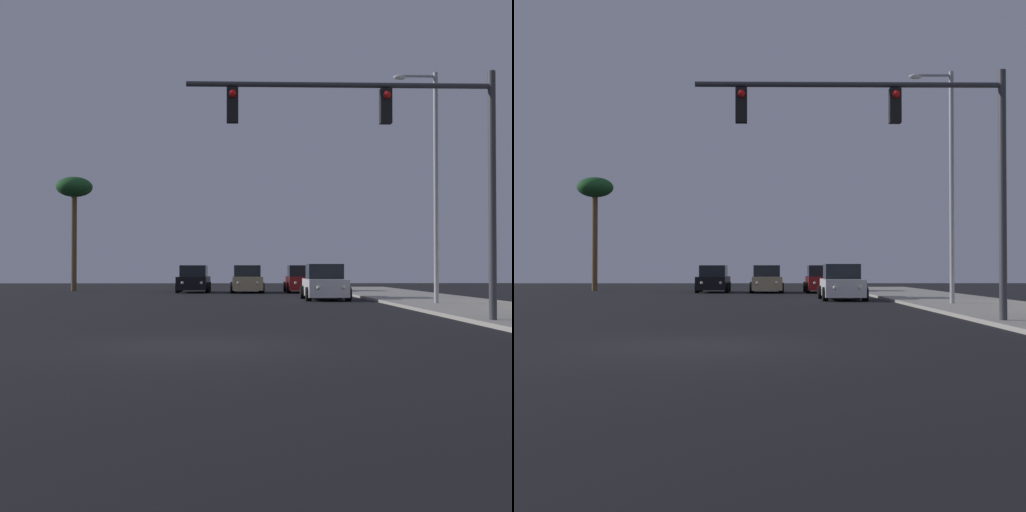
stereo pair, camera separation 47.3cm
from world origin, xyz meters
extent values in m
plane|color=black|center=(0.00, 0.00, 0.00)|extent=(120.00, 120.00, 0.00)
cube|color=#9E998E|center=(9.50, 10.00, 0.06)|extent=(5.00, 60.00, 0.12)
cube|color=maroon|center=(4.94, 30.69, 0.58)|extent=(1.83, 4.21, 0.80)
cube|color=black|center=(4.94, 30.84, 1.33)|extent=(1.62, 2.01, 0.70)
cylinder|color=black|center=(4.04, 29.39, 0.32)|extent=(0.24, 0.64, 0.64)
cylinder|color=black|center=(5.84, 29.39, 0.32)|extent=(0.24, 0.64, 0.64)
cylinder|color=black|center=(4.04, 31.99, 0.32)|extent=(0.24, 0.64, 0.64)
cylinder|color=black|center=(5.84, 31.99, 0.32)|extent=(0.24, 0.64, 0.64)
sphere|color=#F2EACC|center=(4.39, 28.57, 0.63)|extent=(0.18, 0.18, 0.18)
sphere|color=#F2EACC|center=(5.50, 28.57, 0.63)|extent=(0.18, 0.18, 0.18)
cube|color=silver|center=(5.00, 19.85, 0.58)|extent=(1.89, 4.24, 0.80)
cube|color=black|center=(5.00, 20.00, 1.33)|extent=(1.64, 2.03, 0.70)
cylinder|color=black|center=(4.10, 18.55, 0.32)|extent=(0.24, 0.64, 0.64)
cylinder|color=black|center=(5.90, 18.55, 0.32)|extent=(0.24, 0.64, 0.64)
cylinder|color=black|center=(4.10, 21.15, 0.32)|extent=(0.24, 0.64, 0.64)
cylinder|color=black|center=(5.90, 21.15, 0.32)|extent=(0.24, 0.64, 0.64)
sphere|color=#F2EACC|center=(4.44, 17.73, 0.63)|extent=(0.18, 0.18, 0.18)
sphere|color=#F2EACC|center=(5.56, 17.73, 0.63)|extent=(0.18, 0.18, 0.18)
cube|color=black|center=(-1.74, 30.95, 0.58)|extent=(1.93, 4.26, 0.80)
cube|color=black|center=(-1.74, 31.10, 1.33)|extent=(1.66, 2.05, 0.70)
cylinder|color=black|center=(-2.64, 29.64, 0.32)|extent=(0.24, 0.64, 0.64)
cylinder|color=black|center=(-0.84, 29.64, 0.32)|extent=(0.24, 0.64, 0.64)
cylinder|color=black|center=(-2.64, 32.25, 0.32)|extent=(0.24, 0.64, 0.64)
cylinder|color=black|center=(-0.84, 32.25, 0.32)|extent=(0.24, 0.64, 0.64)
sphere|color=#F2EACC|center=(-2.30, 28.83, 0.63)|extent=(0.18, 0.18, 0.18)
sphere|color=#F2EACC|center=(-1.18, 28.83, 0.63)|extent=(0.18, 0.18, 0.18)
cube|color=tan|center=(1.55, 30.45, 0.58)|extent=(1.84, 4.22, 0.80)
cube|color=black|center=(1.55, 30.60, 1.33)|extent=(1.62, 2.01, 0.70)
cylinder|color=black|center=(0.65, 29.15, 0.32)|extent=(0.24, 0.64, 0.64)
cylinder|color=black|center=(2.45, 29.15, 0.32)|extent=(0.24, 0.64, 0.64)
cylinder|color=black|center=(0.65, 31.75, 0.32)|extent=(0.24, 0.64, 0.64)
cylinder|color=black|center=(2.45, 31.75, 0.32)|extent=(0.24, 0.64, 0.64)
sphere|color=#F2EACC|center=(1.00, 28.33, 0.63)|extent=(0.18, 0.18, 0.18)
sphere|color=#F2EACC|center=(2.11, 28.33, 0.63)|extent=(0.18, 0.18, 0.18)
cylinder|color=#38383D|center=(7.47, 4.94, 3.37)|extent=(0.20, 0.20, 6.50)
cylinder|color=#38383D|center=(3.49, 4.94, 6.22)|extent=(7.97, 0.14, 0.14)
cube|color=black|center=(4.68, 4.94, 5.67)|extent=(0.30, 0.24, 0.90)
sphere|color=red|center=(4.68, 4.80, 5.94)|extent=(0.20, 0.20, 0.20)
cube|color=black|center=(0.70, 4.94, 5.67)|extent=(0.30, 0.24, 0.90)
sphere|color=red|center=(0.70, 4.80, 5.94)|extent=(0.20, 0.20, 0.20)
cylinder|color=#99999E|center=(8.60, 14.03, 4.62)|extent=(0.18, 0.18, 9.00)
cylinder|color=#99999E|center=(7.90, 14.03, 8.97)|extent=(1.40, 0.10, 0.10)
ellipsoid|color=silver|center=(7.20, 14.03, 8.92)|extent=(0.50, 0.24, 0.20)
cylinder|color=brown|center=(-9.83, 34.00, 3.21)|extent=(0.36, 0.36, 6.41)
ellipsoid|color=#1E5123|center=(-9.83, 34.00, 6.89)|extent=(2.40, 2.40, 1.32)
camera|label=1|loc=(0.73, -13.38, 1.43)|focal=50.00mm
camera|label=2|loc=(1.20, -13.39, 1.43)|focal=50.00mm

